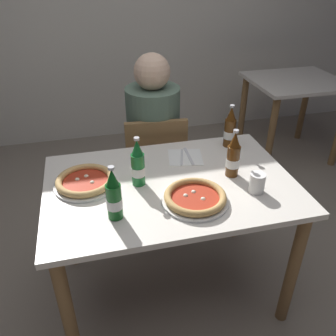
{
  "coord_description": "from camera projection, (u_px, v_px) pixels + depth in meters",
  "views": [
    {
      "loc": [
        -0.35,
        -1.37,
        1.7
      ],
      "look_at": [
        0.0,
        0.05,
        0.8
      ],
      "focal_mm": 37.5,
      "sensor_mm": 36.0,
      "label": 1
    }
  ],
  "objects": [
    {
      "name": "beer_bottle_extra",
      "position": [
        138.0,
        165.0,
        1.64
      ],
      "size": [
        0.07,
        0.07,
        0.25
      ],
      "color": "#196B2D",
      "rests_on": "dining_table_main"
    },
    {
      "name": "diner_seated",
      "position": [
        154.0,
        148.0,
        2.35
      ],
      "size": [
        0.34,
        0.34,
        1.21
      ],
      "color": "#2D3342",
      "rests_on": "ground_plane"
    },
    {
      "name": "back_wall_tiled",
      "position": [
        113.0,
        4.0,
        3.24
      ],
      "size": [
        7.0,
        0.1,
        2.6
      ],
      "primitive_type": "cube",
      "color": "silver",
      "rests_on": "ground_plane"
    },
    {
      "name": "dining_table_background",
      "position": [
        294.0,
        97.0,
        3.17
      ],
      "size": [
        0.8,
        0.7,
        0.75
      ],
      "color": "silver",
      "rests_on": "ground_plane"
    },
    {
      "name": "napkin_with_cutlery",
      "position": [
        185.0,
        157.0,
        1.9
      ],
      "size": [
        0.21,
        0.21,
        0.01
      ],
      "color": "white",
      "rests_on": "dining_table_main"
    },
    {
      "name": "pizza_marinara_far",
      "position": [
        195.0,
        198.0,
        1.56
      ],
      "size": [
        0.3,
        0.3,
        0.04
      ],
      "color": "white",
      "rests_on": "dining_table_main"
    },
    {
      "name": "beer_bottle_left",
      "position": [
        114.0,
        197.0,
        1.42
      ],
      "size": [
        0.07,
        0.07,
        0.25
      ],
      "color": "#14591E",
      "rests_on": "dining_table_main"
    },
    {
      "name": "paper_cup",
      "position": [
        257.0,
        183.0,
        1.61
      ],
      "size": [
        0.07,
        0.07,
        0.09
      ],
      "primitive_type": "cylinder",
      "color": "white",
      "rests_on": "dining_table_main"
    },
    {
      "name": "beer_bottle_right",
      "position": [
        233.0,
        157.0,
        1.7
      ],
      "size": [
        0.07,
        0.07,
        0.25
      ],
      "color": "#512D0F",
      "rests_on": "dining_table_main"
    },
    {
      "name": "chair_behind_table",
      "position": [
        155.0,
        165.0,
        2.36
      ],
      "size": [
        0.43,
        0.43,
        0.85
      ],
      "rotation": [
        0.0,
        0.0,
        3.07
      ],
      "color": "olive",
      "rests_on": "ground_plane"
    },
    {
      "name": "dining_table_main",
      "position": [
        170.0,
        201.0,
        1.76
      ],
      "size": [
        1.2,
        0.8,
        0.75
      ],
      "color": "silver",
      "rests_on": "ground_plane"
    },
    {
      "name": "beer_bottle_center",
      "position": [
        230.0,
        129.0,
        1.97
      ],
      "size": [
        0.07,
        0.07,
        0.25
      ],
      "color": "#512D0F",
      "rests_on": "dining_table_main"
    },
    {
      "name": "ground_plane",
      "position": [
        170.0,
        286.0,
        2.09
      ],
      "size": [
        8.0,
        8.0,
        0.0
      ],
      "primitive_type": "plane",
      "color": "gray"
    },
    {
      "name": "pizza_margherita_near",
      "position": [
        85.0,
        181.0,
        1.67
      ],
      "size": [
        0.3,
        0.3,
        0.04
      ],
      "color": "white",
      "rests_on": "dining_table_main"
    }
  ]
}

